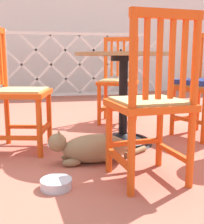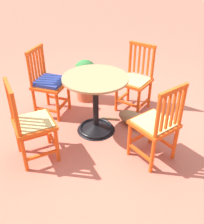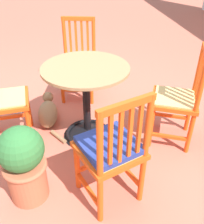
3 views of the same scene
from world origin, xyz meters
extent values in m
plane|color=#BC604C|center=(0.00, 0.00, 0.00)|extent=(24.00, 24.00, 0.00)
cone|color=black|center=(0.04, 0.23, 0.05)|extent=(0.48, 0.48, 0.10)
torus|color=black|center=(0.04, 0.23, 0.03)|extent=(0.44, 0.44, 0.04)
cylinder|color=black|center=(0.04, 0.23, 0.37)|extent=(0.07, 0.07, 0.66)
cylinder|color=black|center=(0.04, 0.23, 0.68)|extent=(0.20, 0.20, 0.04)
cylinder|color=#9E754C|center=(0.04, 0.23, 0.72)|extent=(0.76, 0.76, 0.02)
cylinder|color=#E04C14|center=(0.29, 0.79, 0.23)|extent=(0.04, 0.04, 0.45)
cylinder|color=#E04C14|center=(-0.03, 0.92, 0.23)|extent=(0.04, 0.04, 0.45)
cylinder|color=#E04C14|center=(0.42, 1.10, 0.46)|extent=(0.04, 0.04, 0.91)
cylinder|color=#E04C14|center=(0.11, 1.23, 0.46)|extent=(0.04, 0.04, 0.91)
cube|color=#E04C14|center=(0.35, 0.94, 0.14)|extent=(0.16, 0.32, 0.03)
cube|color=#E04C14|center=(0.04, 1.08, 0.14)|extent=(0.16, 0.32, 0.03)
cube|color=#E04C14|center=(0.13, 0.85, 0.17)|extent=(0.32, 0.16, 0.03)
cube|color=#E04C14|center=(0.20, 1.01, 0.43)|extent=(0.52, 0.52, 0.04)
cube|color=tan|center=(0.20, 1.01, 0.45)|extent=(0.46, 0.46, 0.02)
cube|color=#E04C14|center=(0.36, 1.13, 0.68)|extent=(0.03, 0.03, 0.39)
cube|color=#E04C14|center=(0.29, 1.15, 0.68)|extent=(0.03, 0.03, 0.39)
cube|color=#E04C14|center=(0.23, 1.18, 0.68)|extent=(0.03, 0.03, 0.39)
cube|color=#E04C14|center=(0.17, 1.21, 0.68)|extent=(0.03, 0.03, 0.39)
cylinder|color=#E04C14|center=(-0.54, 0.34, 0.23)|extent=(0.04, 0.04, 0.45)
cylinder|color=#E04C14|center=(-0.61, 0.01, 0.23)|extent=(0.04, 0.04, 0.45)
cylinder|color=#E04C14|center=(-0.87, 0.42, 0.46)|extent=(0.04, 0.04, 0.91)
cylinder|color=#E04C14|center=(-0.95, 0.08, 0.46)|extent=(0.04, 0.04, 0.91)
cube|color=#E04C14|center=(-0.71, 0.38, 0.14)|extent=(0.34, 0.10, 0.03)
cube|color=#E04C14|center=(-0.78, 0.05, 0.14)|extent=(0.34, 0.10, 0.03)
cube|color=#E04C14|center=(-0.58, 0.18, 0.17)|extent=(0.10, 0.34, 0.03)
cube|color=#E04C14|center=(-0.74, 0.21, 0.43)|extent=(0.48, 0.48, 0.04)
cube|color=tan|center=(-0.74, 0.21, 0.45)|extent=(0.42, 0.42, 0.02)
cube|color=#E04C14|center=(-0.89, 0.35, 0.68)|extent=(0.02, 0.03, 0.39)
cube|color=#E04C14|center=(-0.90, 0.28, 0.68)|extent=(0.02, 0.03, 0.39)
cube|color=#E04C14|center=(-0.92, 0.22, 0.68)|extent=(0.02, 0.03, 0.39)
cube|color=#E04C14|center=(-0.93, 0.15, 0.68)|extent=(0.02, 0.03, 0.39)
cube|color=#E04C14|center=(-0.91, 0.25, 0.89)|extent=(0.11, 0.38, 0.04)
cylinder|color=#E04C14|center=(-0.20, -0.33, 0.23)|extent=(0.04, 0.04, 0.45)
cylinder|color=#E04C14|center=(0.14, -0.30, 0.23)|extent=(0.04, 0.04, 0.45)
cube|color=#E04C14|center=(-0.18, -0.50, 0.14)|extent=(0.07, 0.34, 0.03)
cube|color=#E04C14|center=(0.16, -0.47, 0.14)|extent=(0.07, 0.34, 0.03)
cube|color=#E04C14|center=(-0.03, -0.32, 0.17)|extent=(0.34, 0.07, 0.03)
cube|color=#E04C14|center=(-0.01, -0.48, 0.43)|extent=(0.44, 0.44, 0.04)
cube|color=tan|center=(-0.01, -0.48, 0.45)|extent=(0.39, 0.39, 0.02)
cylinder|color=#E04C14|center=(0.68, 0.10, 0.23)|extent=(0.04, 0.04, 0.45)
cylinder|color=#E04C14|center=(0.55, 0.41, 0.23)|extent=(0.04, 0.04, 0.45)
cylinder|color=#E04C14|center=(0.99, 0.22, 0.46)|extent=(0.04, 0.04, 0.91)
cylinder|color=#E04C14|center=(0.86, 0.54, 0.46)|extent=(0.04, 0.04, 0.91)
cube|color=#E04C14|center=(0.83, 0.16, 0.14)|extent=(0.33, 0.15, 0.03)
cube|color=#E04C14|center=(0.71, 0.47, 0.14)|extent=(0.33, 0.15, 0.03)
cube|color=#E04C14|center=(0.61, 0.25, 0.17)|extent=(0.15, 0.33, 0.03)
cube|color=#E04C14|center=(0.77, 0.32, 0.43)|extent=(0.52, 0.52, 0.04)
cube|color=tan|center=(0.77, 0.32, 0.45)|extent=(0.46, 0.46, 0.02)
cube|color=#E04C14|center=(0.97, 0.29, 0.68)|extent=(0.03, 0.03, 0.39)
cube|color=#E04C14|center=(0.94, 0.35, 0.68)|extent=(0.03, 0.03, 0.39)
cube|color=#E04C14|center=(0.91, 0.41, 0.68)|extent=(0.03, 0.03, 0.39)
cube|color=#E04C14|center=(0.89, 0.48, 0.68)|extent=(0.03, 0.03, 0.39)
cube|color=#E04C14|center=(0.93, 0.38, 0.89)|extent=(0.17, 0.36, 0.04)
cube|color=navy|center=(0.77, 0.32, 0.48)|extent=(0.47, 0.47, 0.04)
ellipsoid|color=#8E704C|center=(-0.25, -0.16, 0.10)|extent=(0.44, 0.20, 0.19)
ellipsoid|color=silver|center=(-0.35, -0.16, 0.08)|extent=(0.18, 0.15, 0.14)
sphere|color=#8E704C|center=(-0.50, -0.16, 0.15)|extent=(0.12, 0.12, 0.12)
ellipsoid|color=silver|center=(-0.54, -0.16, 0.14)|extent=(0.04, 0.05, 0.04)
cone|color=#8E704C|center=(-0.49, -0.19, 0.20)|extent=(0.04, 0.04, 0.04)
cone|color=#8E704C|center=(-0.49, -0.12, 0.20)|extent=(0.04, 0.04, 0.04)
ellipsoid|color=#8E704C|center=(-0.42, -0.21, 0.03)|extent=(0.12, 0.06, 0.05)
ellipsoid|color=#8E704C|center=(-0.42, -0.10, 0.03)|extent=(0.12, 0.06, 0.05)
cylinder|color=#8E704C|center=(0.06, -0.06, 0.02)|extent=(0.20, 0.16, 0.04)
cylinder|color=#B25B3D|center=(0.70, -0.27, 0.16)|extent=(0.28, 0.28, 0.32)
torus|color=#B25B3D|center=(0.70, -0.27, 0.30)|extent=(0.32, 0.32, 0.04)
sphere|color=#2D6B33|center=(0.70, -0.27, 0.46)|extent=(0.32, 0.32, 0.32)
cylinder|color=silver|center=(-0.53, -0.51, 0.03)|extent=(0.17, 0.17, 0.05)
camera|label=1|loc=(-0.57, -2.00, 0.68)|focal=47.09mm
camera|label=2|loc=(-1.76, 2.21, 1.95)|focal=41.68mm
camera|label=3|loc=(2.06, 0.08, 1.63)|focal=41.54mm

